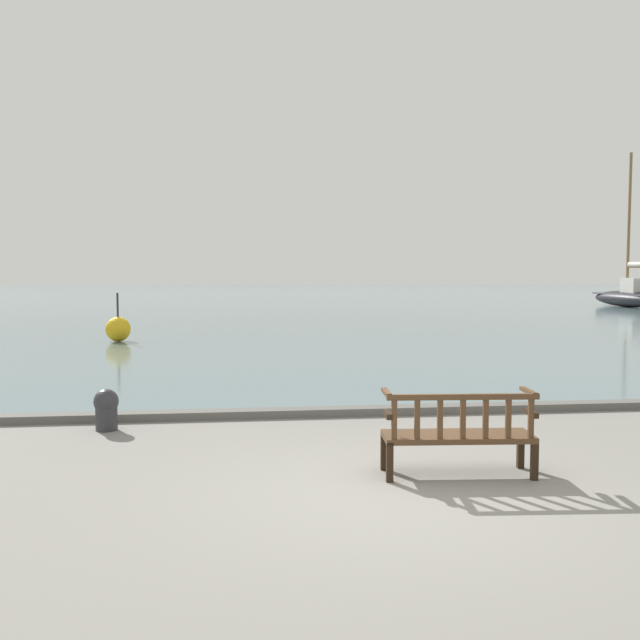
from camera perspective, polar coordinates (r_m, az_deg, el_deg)
ground_plane at (r=7.22m, az=6.34°, el=-13.82°), size 160.00×160.00×0.00m
harbor_water at (r=50.75m, az=-4.92°, el=1.69°), size 100.00×80.00×0.08m
quay_edge_kerb at (r=10.87m, az=1.73°, el=-7.33°), size 40.00×0.30×0.12m
park_bench at (r=7.85m, az=11.02°, el=-8.83°), size 1.63×0.64×0.92m
sailboat_far_port at (r=42.91m, az=23.49°, el=1.83°), size 2.05×5.96×8.46m
mooring_bollard at (r=10.28m, az=-16.72°, el=-6.77°), size 0.34×0.34×0.57m
channel_buoy at (r=21.66m, az=-15.85°, el=-0.70°), size 0.72×0.72×1.42m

